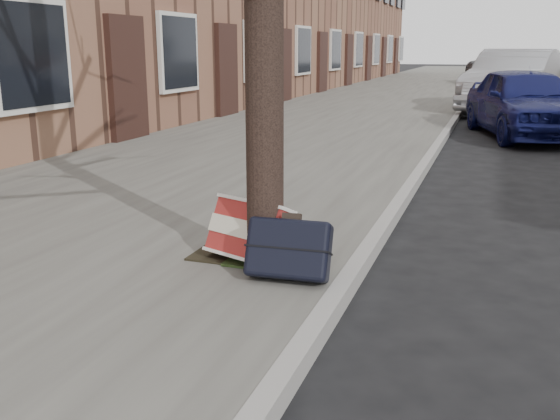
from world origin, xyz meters
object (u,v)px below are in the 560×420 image
(suitcase_red, at_px, (249,232))
(car_near_front, at_px, (525,102))
(suitcase_navy, at_px, (289,248))
(car_near_mid, at_px, (514,81))

(suitcase_red, relative_size, car_near_front, 0.16)
(suitcase_red, xyz_separation_m, car_near_front, (2.05, 8.36, 0.29))
(suitcase_navy, relative_size, car_near_mid, 0.12)
(suitcase_red, height_order, car_near_mid, car_near_mid)
(car_near_mid, bearing_deg, suitcase_red, -86.35)
(suitcase_navy, bearing_deg, suitcase_red, 144.32)
(suitcase_navy, height_order, car_near_mid, car_near_mid)
(suitcase_red, bearing_deg, car_near_mid, 101.97)
(car_near_front, bearing_deg, suitcase_navy, -116.25)
(suitcase_red, bearing_deg, car_near_front, 96.68)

